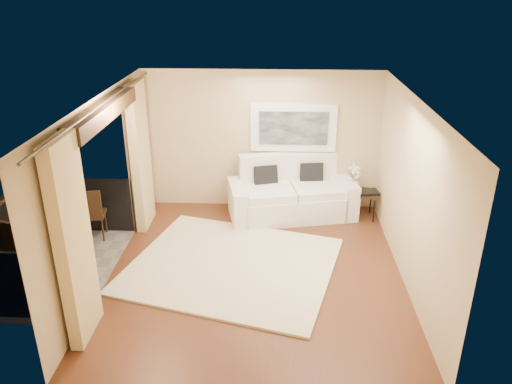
# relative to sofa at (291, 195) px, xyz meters

# --- Properties ---
(floor) EXTENTS (5.00, 5.00, 0.00)m
(floor) POSITION_rel_sofa_xyz_m (-0.58, -2.10, -0.40)
(floor) COLOR brown
(floor) RESTS_ON ground
(room_shell) EXTENTS (5.00, 6.40, 5.00)m
(room_shell) POSITION_rel_sofa_xyz_m (-2.71, -2.10, 2.12)
(room_shell) COLOR white
(room_shell) RESTS_ON ground
(balcony) EXTENTS (1.81, 2.60, 1.17)m
(balcony) POSITION_rel_sofa_xyz_m (-3.89, -2.10, -0.22)
(balcony) COLOR #605B56
(balcony) RESTS_ON ground
(curtains) EXTENTS (0.16, 4.80, 2.64)m
(curtains) POSITION_rel_sofa_xyz_m (-2.69, -2.10, 0.94)
(curtains) COLOR #DDC688
(curtains) RESTS_ON ground
(artwork) EXTENTS (1.62, 0.07, 0.92)m
(artwork) POSITION_rel_sofa_xyz_m (0.02, 0.36, 1.22)
(artwork) COLOR white
(artwork) RESTS_ON room_shell
(rug) EXTENTS (3.72, 3.44, 0.04)m
(rug) POSITION_rel_sofa_xyz_m (-0.96, -1.97, -0.38)
(rug) COLOR beige
(rug) RESTS_ON floor
(sofa) EXTENTS (2.51, 1.47, 1.13)m
(sofa) POSITION_rel_sofa_xyz_m (0.00, 0.00, 0.00)
(sofa) COLOR white
(sofa) RESTS_ON floor
(side_table) EXTENTS (0.58, 0.58, 0.53)m
(side_table) POSITION_rel_sofa_xyz_m (1.35, -0.10, 0.07)
(side_table) COLOR black
(side_table) RESTS_ON floor
(tray) EXTENTS (0.42, 0.34, 0.05)m
(tray) POSITION_rel_sofa_xyz_m (1.42, -0.17, 0.16)
(tray) COLOR black
(tray) RESTS_ON side_table
(orchid) EXTENTS (0.33, 0.28, 0.52)m
(orchid) POSITION_rel_sofa_xyz_m (1.18, 0.01, 0.39)
(orchid) COLOR white
(orchid) RESTS_ON side_table
(bistro_table) EXTENTS (0.76, 0.76, 0.82)m
(bistro_table) POSITION_rel_sofa_xyz_m (-3.55, -2.42, 0.34)
(bistro_table) COLOR black
(bistro_table) RESTS_ON balcony
(balcony_chair_far) EXTENTS (0.48, 0.48, 0.96)m
(balcony_chair_far) POSITION_rel_sofa_xyz_m (-3.45, -1.20, 0.15)
(balcony_chair_far) COLOR black
(balcony_chair_far) RESTS_ON balcony
(balcony_chair_near) EXTENTS (0.57, 0.57, 1.07)m
(balcony_chair_near) POSITION_rel_sofa_xyz_m (-4.07, -2.77, 0.22)
(balcony_chair_near) COLOR black
(balcony_chair_near) RESTS_ON balcony
(ice_bucket) EXTENTS (0.18, 0.18, 0.20)m
(ice_bucket) POSITION_rel_sofa_xyz_m (-3.70, -2.35, 0.52)
(ice_bucket) COLOR white
(ice_bucket) RESTS_ON bistro_table
(candle) EXTENTS (0.06, 0.06, 0.07)m
(candle) POSITION_rel_sofa_xyz_m (-3.46, -2.29, 0.46)
(candle) COLOR red
(candle) RESTS_ON bistro_table
(vase) EXTENTS (0.04, 0.04, 0.18)m
(vase) POSITION_rel_sofa_xyz_m (-3.52, -2.65, 0.51)
(vase) COLOR white
(vase) RESTS_ON bistro_table
(glass_a) EXTENTS (0.06, 0.06, 0.12)m
(glass_a) POSITION_rel_sofa_xyz_m (-3.39, -2.47, 0.48)
(glass_a) COLOR silver
(glass_a) RESTS_ON bistro_table
(glass_b) EXTENTS (0.06, 0.06, 0.12)m
(glass_b) POSITION_rel_sofa_xyz_m (-3.33, -2.40, 0.48)
(glass_b) COLOR white
(glass_b) RESTS_ON bistro_table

